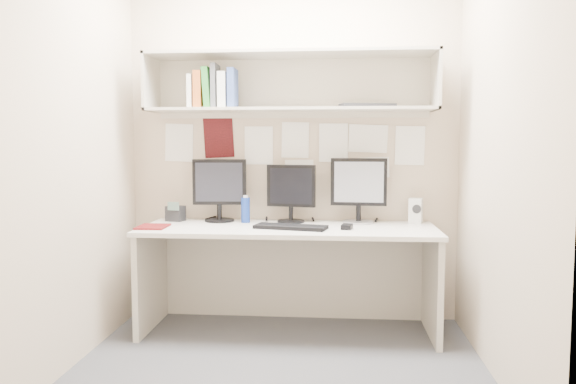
# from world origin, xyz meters

# --- Properties ---
(floor) EXTENTS (2.40, 2.00, 0.01)m
(floor) POSITION_xyz_m (0.00, 0.00, 0.00)
(floor) COLOR #424246
(floor) RESTS_ON ground
(wall_back) EXTENTS (2.40, 0.02, 2.60)m
(wall_back) POSITION_xyz_m (0.00, 1.00, 1.30)
(wall_back) COLOR #BDA991
(wall_back) RESTS_ON ground
(wall_front) EXTENTS (2.40, 0.02, 2.60)m
(wall_front) POSITION_xyz_m (0.00, -1.00, 1.30)
(wall_front) COLOR #BDA991
(wall_front) RESTS_ON ground
(wall_left) EXTENTS (0.02, 2.00, 2.60)m
(wall_left) POSITION_xyz_m (-1.20, 0.00, 1.30)
(wall_left) COLOR #BDA991
(wall_left) RESTS_ON ground
(wall_right) EXTENTS (0.02, 2.00, 2.60)m
(wall_right) POSITION_xyz_m (1.20, 0.00, 1.30)
(wall_right) COLOR #BDA991
(wall_right) RESTS_ON ground
(desk) EXTENTS (2.00, 0.70, 0.73)m
(desk) POSITION_xyz_m (0.00, 0.65, 0.37)
(desk) COLOR silver
(desk) RESTS_ON floor
(overhead_hutch) EXTENTS (2.00, 0.38, 0.40)m
(overhead_hutch) POSITION_xyz_m (0.00, 0.86, 1.72)
(overhead_hutch) COLOR #BEB6A5
(overhead_hutch) RESTS_ON wall_back
(pinned_papers) EXTENTS (1.92, 0.01, 0.48)m
(pinned_papers) POSITION_xyz_m (0.00, 0.99, 1.25)
(pinned_papers) COLOR white
(pinned_papers) RESTS_ON wall_back
(monitor_left) EXTENTS (0.39, 0.21, 0.45)m
(monitor_left) POSITION_xyz_m (-0.52, 0.87, 0.98)
(monitor_left) COLOR black
(monitor_left) RESTS_ON desk
(monitor_center) EXTENTS (0.35, 0.19, 0.41)m
(monitor_center) POSITION_xyz_m (-0.00, 0.87, 0.96)
(monitor_center) COLOR black
(monitor_center) RESTS_ON desk
(monitor_right) EXTENTS (0.40, 0.22, 0.46)m
(monitor_right) POSITION_xyz_m (0.48, 0.87, 0.98)
(monitor_right) COLOR #A5A5AA
(monitor_right) RESTS_ON desk
(keyboard) EXTENTS (0.50, 0.27, 0.02)m
(keyboard) POSITION_xyz_m (0.02, 0.56, 0.74)
(keyboard) COLOR black
(keyboard) RESTS_ON desk
(mouse) EXTENTS (0.08, 0.12, 0.03)m
(mouse) POSITION_xyz_m (0.39, 0.57, 0.75)
(mouse) COLOR black
(mouse) RESTS_ON desk
(speaker) EXTENTS (0.11, 0.11, 0.18)m
(speaker) POSITION_xyz_m (0.89, 0.89, 0.82)
(speaker) COLOR silver
(speaker) RESTS_ON desk
(blue_bottle) EXTENTS (0.06, 0.06, 0.20)m
(blue_bottle) POSITION_xyz_m (-0.32, 0.82, 0.82)
(blue_bottle) COLOR navy
(blue_bottle) RESTS_ON desk
(maroon_notebook) EXTENTS (0.20, 0.24, 0.01)m
(maroon_notebook) POSITION_xyz_m (-0.91, 0.52, 0.74)
(maroon_notebook) COLOR #5C0F11
(maroon_notebook) RESTS_ON desk
(desk_phone) EXTENTS (0.14, 0.13, 0.14)m
(desk_phone) POSITION_xyz_m (-0.85, 0.86, 0.79)
(desk_phone) COLOR black
(desk_phone) RESTS_ON desk
(book_stack) EXTENTS (0.33, 0.19, 0.30)m
(book_stack) POSITION_xyz_m (-0.53, 0.76, 1.67)
(book_stack) COLOR silver
(book_stack) RESTS_ON overhead_hutch
(hutch_tray) EXTENTS (0.40, 0.23, 0.03)m
(hutch_tray) POSITION_xyz_m (0.53, 0.79, 1.55)
(hutch_tray) COLOR black
(hutch_tray) RESTS_ON overhead_hutch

